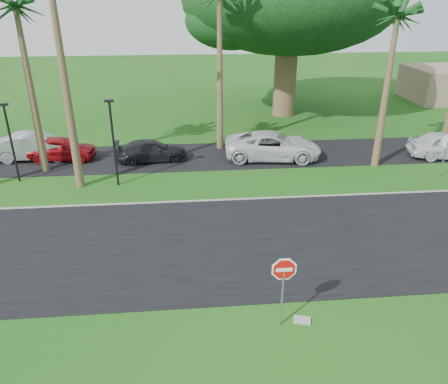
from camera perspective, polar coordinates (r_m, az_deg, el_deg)
ground at (r=16.77m, az=3.52°, el=-10.13°), size 120.00×120.00×0.00m
road at (r=18.42m, az=2.60°, el=-6.54°), size 120.00×8.00×0.02m
parking_strip at (r=27.85m, az=-0.26°, el=4.79°), size 120.00×5.00×0.02m
curb at (r=21.93m, az=1.21°, el=-0.98°), size 120.00×0.12×0.06m
stop_sign_near at (r=13.44m, az=7.77°, el=-11.10°), size 1.05×0.07×2.62m
stop_sign_far at (r=27.00m, az=27.07°, el=5.29°), size 1.05×0.07×2.62m
palm_left_mid at (r=25.90m, az=-25.53°, el=20.67°), size 5.00×5.00×10.00m
palm_right_near at (r=26.13m, az=21.70°, el=20.22°), size 5.00×5.00×9.50m
streetlight_left at (r=25.83m, az=-26.13°, el=6.38°), size 0.45×0.25×4.34m
streetlight_right at (r=23.42m, az=-14.28°, el=6.87°), size 0.45×0.25×4.64m
car_silver at (r=29.39m, az=-23.39°, el=5.46°), size 4.99×1.77×1.64m
car_red at (r=28.78m, az=-20.59°, el=5.34°), size 4.36×2.01×1.45m
car_dark at (r=27.20m, az=-9.47°, el=5.32°), size 4.53×2.30×1.26m
car_minivan at (r=27.28m, az=6.42°, el=5.99°), size 6.18×3.40×1.64m
utility_slab at (r=14.75m, az=10.16°, el=-16.15°), size 0.63×0.49×0.06m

